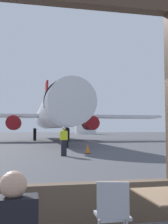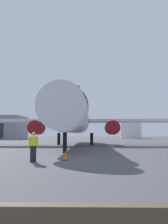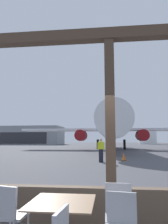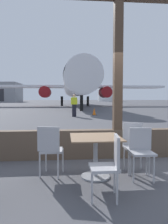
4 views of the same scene
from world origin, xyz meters
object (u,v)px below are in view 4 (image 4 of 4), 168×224
Objects in this scene: ground_crew_worker at (74,105)px; cafe_chair_aisle_right at (134,143)px; traffic_cone at (94,112)px; fuel_storage_tank at (106,95)px; cafe_chair_window_left at (141,148)px; cafe_chair_aisle_left at (110,162)px; dining_table at (95,151)px; cafe_chair_window_right at (50,147)px; airplane at (76,85)px.

cafe_chair_aisle_right is at bearing -87.09° from ground_crew_worker.
ground_crew_worker is 2.30m from traffic_cone.
ground_crew_worker is 79.31m from fuel_storage_tank.
cafe_chair_aisle_right reaches higher than cafe_chair_window_left.
fuel_storage_tank is (17.65, 91.02, 2.34)m from cafe_chair_aisle_left.
cafe_chair_aisle_right reaches higher than traffic_cone.
cafe_chair_aisle_left reaches higher than dining_table.
ground_crew_worker is (0.08, 13.70, 0.36)m from cafe_chair_aisle_left.
cafe_chair_aisle_left is at bearing -122.58° from cafe_chair_aisle_right.
cafe_chair_window_right is 12.78m from ground_crew_worker.
airplane is 19.66m from traffic_cone.
fuel_storage_tank is (17.74, 90.16, 2.41)m from dining_table.
dining_table is at bearing 95.54° from cafe_chair_aisle_left.
traffic_cone is at bearing -101.77° from fuel_storage_tank.
cafe_chair_window_right is 1.63m from cafe_chair_aisle_right.
cafe_chair_window_left is 1.64m from cafe_chair_window_right.
cafe_chair_window_right is 1.32m from cafe_chair_aisle_left.
traffic_cone is at bearing 37.78° from ground_crew_worker.
dining_table is 14.33m from traffic_cone.
cafe_chair_window_right is 0.03× the size of airplane.
airplane reaches higher than cafe_chair_aisle_left.
dining_table reaches higher than traffic_cone.
cafe_chair_window_right is at bearing -101.64° from fuel_storage_tank.
cafe_chair_window_left is 0.95× the size of cafe_chair_aisle_right.
fuel_storage_tank is (15.82, 75.96, 2.59)m from traffic_cone.
cafe_chair_aisle_left is (-0.73, -0.76, -0.00)m from cafe_chair_window_left.
cafe_chair_window_left is 0.12× the size of fuel_storage_tank.
cafe_chair_aisle_right is at bearing 5.83° from cafe_chair_window_right.
dining_table is 0.12× the size of fuel_storage_tank.
cafe_chair_window_left is at bearing 46.18° from cafe_chair_aisle_left.
ground_crew_worker is at bearing 89.67° from cafe_chair_aisle_left.
airplane is at bearing 87.98° from cafe_chair_aisle_left.
traffic_cone is (2.74, 14.10, -0.27)m from cafe_chair_window_right.
cafe_chair_window_left reaches higher than dining_table.
cafe_chair_aisle_left is 0.53× the size of ground_crew_worker.
ground_crew_worker reaches higher than cafe_chair_aisle_left.
cafe_chair_aisle_right reaches higher than dining_table.
fuel_storage_tank is at bearing 78.87° from dining_table.
cafe_chair_aisle_right is 0.54× the size of ground_crew_worker.
airplane is (1.21, 34.40, 3.20)m from cafe_chair_aisle_left.
cafe_chair_window_left is at bearing -100.62° from fuel_storage_tank.
cafe_chair_aisle_left is 15.17m from traffic_cone.
traffic_cone is (1.10, 14.30, -0.25)m from cafe_chair_window_left.
airplane is (0.49, 33.65, 3.20)m from cafe_chair_window_left.
cafe_chair_window_left is 1.05m from cafe_chair_aisle_left.
fuel_storage_tank reaches higher than cafe_chair_aisle_left.
ground_crew_worker is (0.98, 12.74, 0.35)m from cafe_chair_window_right.
dining_table is at bearing -161.79° from cafe_chair_aisle_right.
cafe_chair_aisle_right is at bearing -90.85° from airplane.
ground_crew_worker reaches higher than cafe_chair_window_left.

